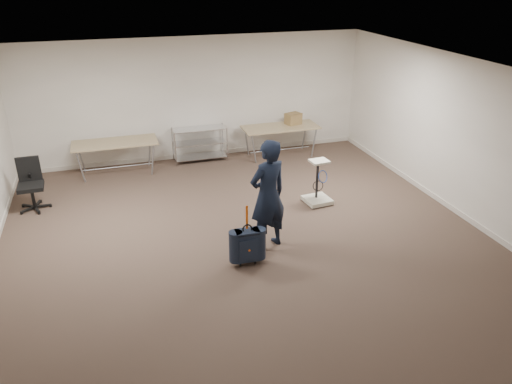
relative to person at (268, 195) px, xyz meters
name	(u,v)px	position (x,y,z in m)	size (l,w,h in m)	color
ground	(252,249)	(-0.27, -0.02, -0.92)	(9.00, 9.00, 0.00)	#443329
room_shell	(231,210)	(-0.27, 1.36, -0.87)	(8.00, 9.00, 9.00)	beige
folding_table_left	(115,144)	(-2.17, 3.93, -0.24)	(1.80, 0.75, 0.73)	tan
folding_table_right	(280,129)	(1.63, 3.93, -0.24)	(1.80, 0.75, 0.73)	tan
wire_shelf	(200,143)	(-0.27, 4.18, -0.48)	(1.22, 0.47, 0.80)	silver
person	(268,195)	(0.00, 0.00, 0.00)	(0.67, 0.44, 1.83)	black
suitcase	(247,245)	(-0.47, -0.45, -0.58)	(0.37, 0.23, 1.00)	black
office_chair	(33,194)	(-3.78, 2.63, -0.62)	(0.59, 0.59, 0.97)	black
equipment_cart	(318,192)	(1.44, 1.25, -0.69)	(0.52, 0.52, 0.88)	beige
cardboard_box	(293,119)	(1.98, 4.03, -0.06)	(0.35, 0.26, 0.26)	#A1864B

